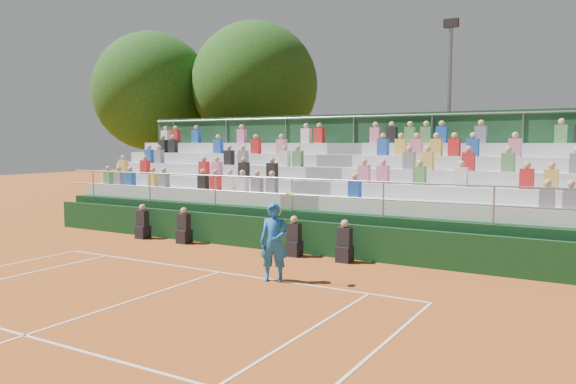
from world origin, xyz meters
The scene contains 8 objects.
ground centered at (0.00, 0.00, 0.00)m, with size 90.00×90.00×0.00m, color #A9501C.
courtside_wall centered at (0.00, 3.20, 0.50)m, with size 20.00×0.15×1.00m, color black.
line_officials centered at (-1.51, 2.75, 0.48)m, with size 8.06×0.40×1.19m.
grandstand centered at (0.01, 6.44, 1.08)m, with size 20.00×5.20×4.40m.
tennis_player centered at (1.70, -0.07, 0.95)m, with size 0.93×0.67×2.22m.
tree_west centered at (-13.40, 11.70, 6.07)m, with size 6.43×6.43×9.30m.
tree_east centered at (-7.91, 13.55, 6.30)m, with size 6.61×6.61×9.62m.
floodlight_mast centered at (2.53, 12.56, 4.88)m, with size 0.60×0.25×8.41m.
Camera 1 is at (8.67, -11.31, 3.32)m, focal length 35.00 mm.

